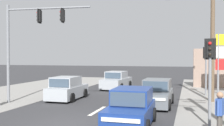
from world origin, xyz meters
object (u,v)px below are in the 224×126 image
traffic_signal_mast (27,35)px  sedan_kerbside_parked (117,81)px  pedestrian_at_kerb (220,112)px  hatchback_crossing_left (131,109)px  utility_pole_midground_right (210,22)px  pedestal_signal_right_kerb (210,67)px  hatchback_receding_far (157,94)px  pedestal_signal_far_median (206,63)px  hatchback_oncoming_mid (67,89)px

traffic_signal_mast → sedan_kerbside_parked: size_ratio=1.39×
pedestrian_at_kerb → hatchback_crossing_left: bearing=165.5°
utility_pole_midground_right → sedan_kerbside_parked: (-7.43, 4.92, -4.32)m
utility_pole_midground_right → pedestal_signal_right_kerb: utility_pole_midground_right is taller
hatchback_receding_far → sedan_kerbside_parked: bearing=121.4°
utility_pole_midground_right → pedestal_signal_right_kerb: bearing=-94.2°
utility_pole_midground_right → hatchback_receding_far: (-3.05, -2.25, -4.32)m
hatchback_crossing_left → pedestal_signal_far_median: bearing=70.6°
traffic_signal_mast → sedan_kerbside_parked: 9.87m
traffic_signal_mast → pedestal_signal_right_kerb: 10.61m
utility_pole_midground_right → sedan_kerbside_parked: 9.90m
pedestal_signal_far_median → hatchback_oncoming_mid: size_ratio=0.97×
utility_pole_midground_right → hatchback_receding_far: size_ratio=2.55×
traffic_signal_mast → pedestal_signal_right_kerb: traffic_signal_mast is taller
hatchback_crossing_left → utility_pole_midground_right: bearing=63.4°
pedestal_signal_right_kerb → pedestal_signal_far_median: (0.40, 9.13, 0.00)m
hatchback_receding_far → hatchback_oncoming_mid: 6.01m
utility_pole_midground_right → pedestrian_at_kerb: utility_pole_midground_right is taller
utility_pole_midground_right → hatchback_oncoming_mid: size_ratio=2.54×
pedestal_signal_right_kerb → sedan_kerbside_parked: bearing=121.6°
hatchback_oncoming_mid → pedestrian_at_kerb: size_ratio=2.25×
pedestrian_at_kerb → sedan_kerbside_parked: bearing=119.3°
pedestal_signal_far_median → sedan_kerbside_parked: pedestal_signal_far_median is taller
sedan_kerbside_parked → traffic_signal_mast: bearing=-110.1°
hatchback_receding_far → sedan_kerbside_parked: 8.40m
pedestal_signal_far_median → pedestrian_at_kerb: pedestal_signal_far_median is taller
pedestal_signal_far_median → pedestrian_at_kerb: (-0.18, -10.63, -1.49)m
pedestrian_at_kerb → traffic_signal_mast: bearing=158.3°
hatchback_oncoming_mid → hatchback_crossing_left: (5.50, -5.38, 0.00)m
pedestal_signal_right_kerb → pedestal_signal_far_median: 9.14m
hatchback_receding_far → pedestrian_at_kerb: (2.79, -5.64, 0.22)m
traffic_signal_mast → hatchback_crossing_left: bearing=-24.8°
hatchback_crossing_left → pedestal_signal_right_kerb: bearing=12.2°
hatchback_oncoming_mid → utility_pole_midground_right: bearing=10.4°
pedestal_signal_right_kerb → pedestrian_at_kerb: size_ratio=2.18×
utility_pole_midground_right → traffic_signal_mast: (-10.61, -3.76, -0.88)m
pedestal_signal_right_kerb → pedestal_signal_far_median: same height
hatchback_crossing_left → pedestrian_at_kerb: pedestrian_at_kerb is taller
traffic_signal_mast → sedan_kerbside_parked: (3.18, 8.69, -3.44)m
hatchback_oncoming_mid → pedestrian_at_kerb: bearing=-35.3°
sedan_kerbside_parked → utility_pole_midground_right: bearing=-33.5°
traffic_signal_mast → pedestal_signal_far_median: 12.51m
pedestal_signal_far_median → hatchback_receding_far: pedestal_signal_far_median is taller
hatchback_receding_far → sedan_kerbside_parked: size_ratio=0.84×
pedestal_signal_right_kerb → hatchback_receding_far: size_ratio=0.97×
hatchback_oncoming_mid → sedan_kerbside_parked: 6.78m
hatchback_receding_far → hatchback_crossing_left: same height
hatchback_oncoming_mid → sedan_kerbside_parked: (1.60, 6.59, 0.00)m
sedan_kerbside_parked → pedestal_signal_far_median: bearing=-16.5°
pedestal_signal_right_kerb → hatchback_crossing_left: 3.57m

